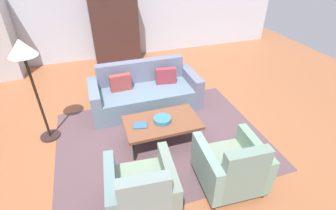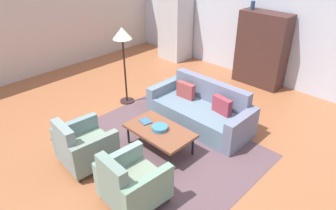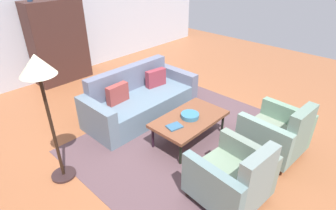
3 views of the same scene
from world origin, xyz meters
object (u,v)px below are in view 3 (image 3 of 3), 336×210
Objects in this scene: armchair_left at (234,179)px; book_stack at (174,126)px; couch at (139,100)px; coffee_table at (190,120)px; fruit_bowl at (190,116)px; cabinet at (58,42)px; armchair_right at (278,135)px; floor_lamp at (40,78)px.

book_stack is at bearing 82.91° from armchair_left.
couch is 1.19m from coffee_table.
fruit_bowl reaches higher than coffee_table.
coffee_table is 3.72m from cabinet.
fruit_bowl is (-0.59, 1.17, 0.11)m from armchair_right.
couch is at bearing -86.34° from cabinet.
couch reaches higher than fruit_bowl.
armchair_right is 0.51× the size of floor_lamp.
armchair_left reaches higher than fruit_bowl.
cabinet is 1.05× the size of floor_lamp.
cabinet is (0.45, 4.85, 0.56)m from armchair_left.
book_stack is at bearing 132.88° from armchair_right.
cabinet reaches higher than coffee_table.
armchair_right is at bearing 104.25° from couch.
armchair_left is at bearing -117.49° from fruit_bowl.
cabinet is at bearing 89.76° from armchair_left.
book_stack is 0.14× the size of floor_lamp.
fruit_bowl is (0.61, 1.17, 0.11)m from armchair_left.
armchair_left is (-0.61, -2.35, 0.06)m from couch.
fruit_bowl is 0.36m from book_stack.
couch is at bearing 73.33° from book_stack.
armchair_left reaches higher than coffee_table.
armchair_right reaches higher than couch.
cabinet reaches higher than armchair_right.
couch is 2.57m from cabinet.
floor_lamp is at bearing 14.74° from couch.
coffee_table is at bearing 90.04° from couch.
floor_lamp reaches higher than book_stack.
floor_lamp reaches higher than armchair_right.
cabinet reaches higher than book_stack.
couch is 2.43m from armchair_left.
armchair_right is (0.60, -2.35, 0.06)m from couch.
couch is 2.43m from armchair_right.
armchair_right is 3.24m from floor_lamp.
armchair_right is at bearing -62.98° from fruit_bowl.
cabinet is 3.43m from floor_lamp.
book_stack is (-0.36, -1.19, 0.14)m from couch.
armchair_right is 1.31m from fruit_bowl.
cabinet is at bearing -86.30° from couch.
book_stack is 3.72m from cabinet.
armchair_left is at bearing -117.45° from coffee_table.
fruit_bowl is 1.14× the size of book_stack.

